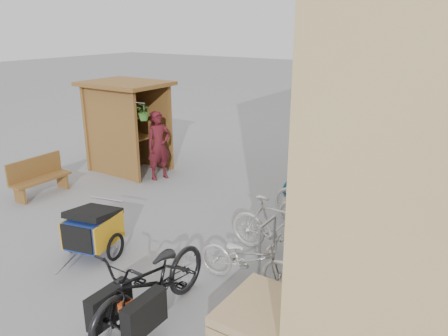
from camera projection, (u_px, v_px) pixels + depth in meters
The scene contains 17 objects.
ground at pixel (160, 234), 8.35m from camera, with size 80.00×80.00×0.00m, color gray.
kiosk at pixel (124, 114), 11.52m from camera, with size 2.49×1.65×2.40m.
bike_rack at pixel (322, 194), 8.91m from camera, with size 0.05×5.35×0.86m.
pallet_stack at pixel (264, 319), 5.62m from camera, with size 1.00×1.20×0.40m.
bench at pixel (39, 176), 10.13m from camera, with size 0.44×1.41×0.89m.
shopping_carts at pixel (405, 145), 12.01m from camera, with size 0.61×2.42×1.09m.
child_trailer at pixel (93, 228), 7.45m from camera, with size 0.99×1.57×0.91m.
cargo_bike at pixel (152, 283), 5.76m from camera, with size 0.79×2.20×1.15m.
person_kiosk at pixel (159, 146), 11.07m from camera, with size 0.64×0.42×1.76m, color maroon.
bike_0 at pixel (247, 259), 6.64m from camera, with size 0.56×1.60×0.84m, color beige.
bike_1 at pixel (275, 228), 7.43m from camera, with size 0.49×1.74×1.04m, color beige.
bike_2 at pixel (317, 211), 8.37m from camera, with size 0.54×1.54×0.81m, color beige.
bike_3 at pixel (312, 200), 8.64m from camera, with size 0.47×1.68×1.01m, color beige.
bike_4 at pixel (324, 188), 9.32m from camera, with size 0.63×1.81×0.95m, color #1D5975.
bike_5 at pixel (343, 183), 9.41m from camera, with size 0.51×1.81×1.09m, color black.
bike_6 at pixel (346, 171), 10.34m from camera, with size 0.66×1.89×0.99m, color black.
bike_7 at pixel (351, 164), 10.70m from camera, with size 0.51×1.81×1.09m, color #1D5975.
Camera 1 is at (5.14, -5.64, 3.83)m, focal length 35.00 mm.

